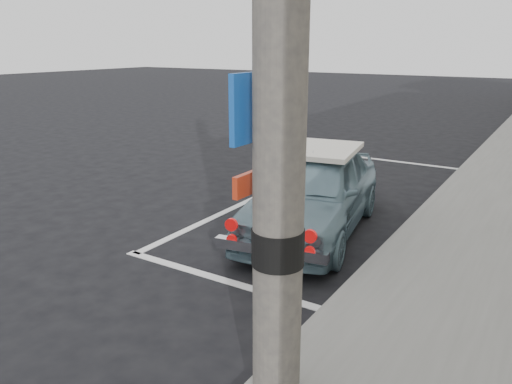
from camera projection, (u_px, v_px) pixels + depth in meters
ground at (215, 256)px, 6.36m from camera, size 80.00×80.00×0.00m
sidewalk at (511, 251)px, 6.33m from camera, size 2.80×40.00×0.15m
pline_rear at (224, 280)px, 5.70m from camera, size 3.00×0.12×0.01m
pline_front at (403, 162)px, 11.38m from camera, size 3.00×0.12×0.01m
pline_side at (273, 189)px, 9.25m from camera, size 0.12×7.00×0.01m
retro_coupe at (313, 191)px, 7.05m from camera, size 1.98×3.70×1.19m
cat at (266, 268)px, 5.76m from camera, size 0.26×0.45×0.25m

